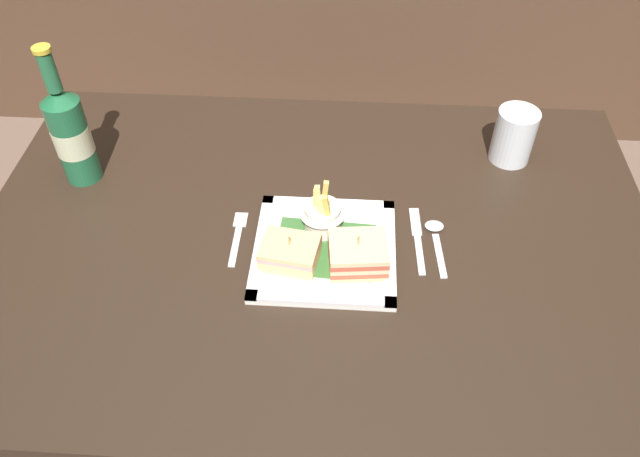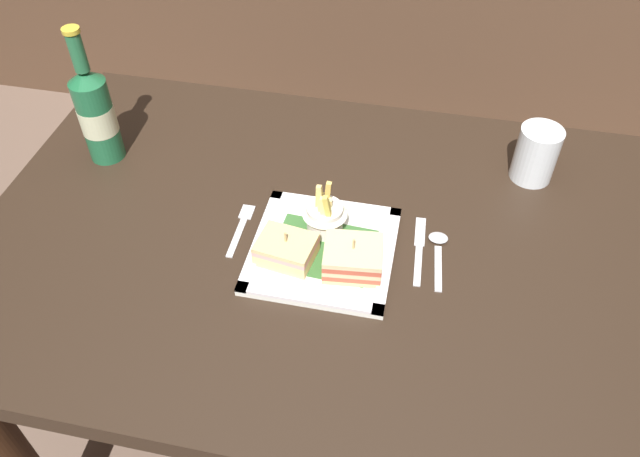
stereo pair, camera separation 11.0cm
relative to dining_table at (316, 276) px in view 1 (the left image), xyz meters
The scene contains 11 objects.
ground_plane 0.64m from the dining_table, ahead, with size 6.00×6.00×0.00m, color brown.
dining_table is the anchor object (origin of this frame).
square_plate 0.13m from the dining_table, 63.98° to the right, with size 0.25×0.25×0.02m.
sandwich_half_left 0.17m from the dining_table, 118.57° to the right, with size 0.11×0.09×0.06m.
sandwich_half_right 0.18m from the dining_table, 42.84° to the right, with size 0.11×0.09×0.07m.
fries_cup 0.16m from the dining_table, 34.57° to the left, with size 0.08×0.08×0.11m.
beer_bottle 0.54m from the dining_table, 163.67° to the left, with size 0.07×0.07×0.28m.
water_glass 0.48m from the dining_table, 33.11° to the left, with size 0.08×0.08×0.11m.
fork 0.18m from the dining_table, behind, with size 0.02×0.13×0.00m.
knife 0.22m from the dining_table, ahead, with size 0.02×0.16×0.00m.
spoon 0.25m from the dining_table, ahead, with size 0.04×0.13×0.01m.
Camera 1 is at (0.06, -0.79, 1.58)m, focal length 35.42 mm.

